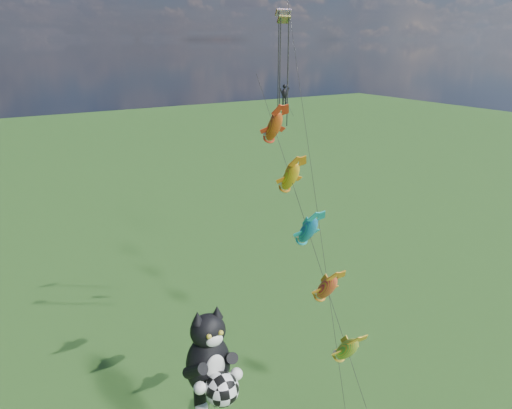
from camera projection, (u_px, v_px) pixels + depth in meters
cat_kite_rig at (211, 363)px, 21.84m from camera, size 2.33×4.01×10.90m
fish_windsock_rig at (308, 231)px, 29.45m from camera, size 2.06×15.89×19.66m
parafoil_rig at (286, 80)px, 37.43m from camera, size 6.81×16.65×26.47m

